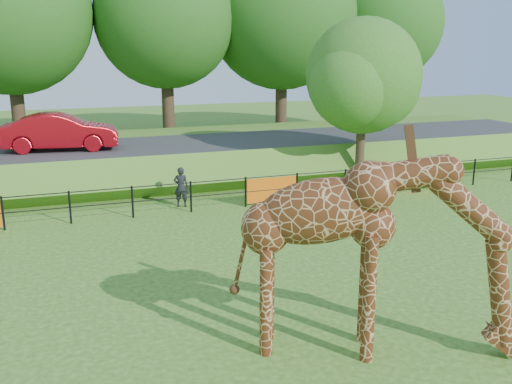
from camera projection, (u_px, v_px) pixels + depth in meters
ground at (275, 308)px, 12.56m from camera, size 90.00×90.00×0.00m
giraffe at (378, 256)px, 10.36m from camera, size 5.27×3.12×3.82m
perimeter_fence at (191, 197)px, 19.73m from camera, size 28.07×0.10×1.10m
embankment at (154, 156)px, 26.55m from camera, size 40.00×9.00×1.30m
road at (159, 146)px, 25.00m from camera, size 40.00×5.00×0.12m
car_red at (60, 132)px, 23.48m from camera, size 4.79×2.17×1.52m
visitor at (181, 187)px, 20.39m from camera, size 0.61×0.51×1.45m
tree_east at (365, 80)px, 22.75m from camera, size 5.40×4.71×6.76m
bg_tree_line at (163, 17)px, 31.47m from camera, size 37.30×8.80×11.82m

